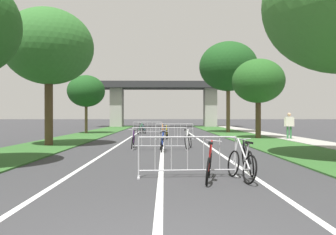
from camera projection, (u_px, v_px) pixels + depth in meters
grass_verge_left at (84, 136)px, 24.62m from camera, size 3.36×52.30×0.05m
grass_verge_right at (242, 136)px, 24.76m from camera, size 3.36×52.30×0.05m
sidewalk_path_right at (276, 136)px, 24.79m from camera, size 1.95×52.30×0.08m
lane_stripe_center at (163, 143)px, 18.42m from camera, size 0.14×30.26×0.01m
lane_stripe_right_lane at (205, 143)px, 18.45m from camera, size 0.14×30.26×0.01m
lane_stripe_left_lane at (121, 143)px, 18.39m from camera, size 0.14×30.26×0.01m
overpass_bridge at (164, 93)px, 46.49m from camera, size 21.44×4.29×6.41m
tree_left_maple_mid at (49, 47)px, 16.82m from camera, size 4.62×4.62×7.14m
tree_left_pine_near at (86, 91)px, 28.45m from camera, size 3.28×3.28×5.16m
tree_right_cypress_far at (258, 81)px, 22.12m from camera, size 3.55×3.55×5.47m
tree_right_pine_far at (228, 67)px, 29.82m from camera, size 5.34×5.34×8.41m
crowd_barrier_nearest at (188, 157)px, 8.26m from camera, size 2.58×0.58×1.05m
crowd_barrier_second at (159, 139)px, 14.93m from camera, size 2.57×0.55×1.05m
crowd_barrier_third at (174, 132)px, 21.61m from camera, size 2.57×0.56×1.05m
crowd_barrier_fourth at (147, 128)px, 28.26m from camera, size 2.57×0.57×1.05m
bicycle_black_0 at (247, 160)px, 8.78m from camera, size 0.44×1.74×0.93m
bicycle_white_1 at (188, 141)px, 15.46m from camera, size 0.56×1.73×0.96m
bicycle_orange_2 at (162, 130)px, 27.92m from camera, size 0.54×1.64×0.95m
bicycle_silver_3 at (241, 164)px, 7.88m from camera, size 0.47×1.64×1.03m
bicycle_red_4 at (209, 166)px, 7.81m from camera, size 0.60×1.70×0.97m
bicycle_green_5 at (140, 130)px, 27.84m from camera, size 0.59×1.77×0.99m
bicycle_teal_6 at (144, 129)px, 28.83m from camera, size 0.69×1.63×0.99m
bicycle_blue_7 at (162, 143)px, 14.40m from camera, size 0.43×1.71×0.93m
bicycle_yellow_8 at (167, 134)px, 22.01m from camera, size 0.53×1.68×0.95m
bicycle_purple_9 at (133, 141)px, 15.50m from camera, size 0.54×1.70×0.96m
pedestrian_in_red_jacket at (289, 123)px, 21.21m from camera, size 0.63×0.40×1.78m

